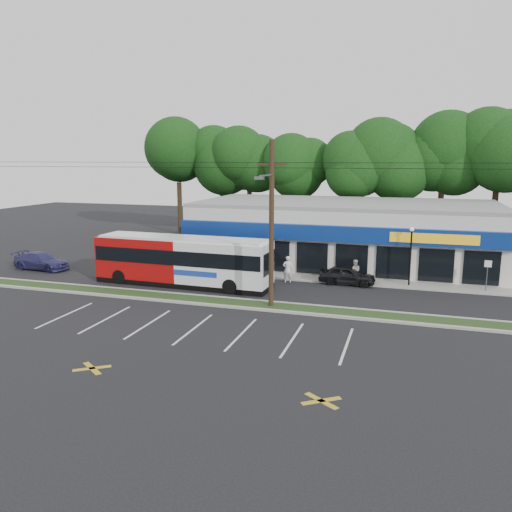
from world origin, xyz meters
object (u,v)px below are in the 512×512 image
at_px(lamp_post, 411,249).
at_px(car_silver, 139,266).
at_px(pedestrian_a, 288,269).
at_px(pedestrian_b, 355,272).
at_px(car_blue, 42,261).
at_px(car_dark, 347,275).
at_px(metrobus, 183,260).
at_px(sign_post, 487,270).
at_px(utility_pole, 268,219).

xyz_separation_m(lamp_post, car_silver, (-20.00, -2.68, -1.89)).
xyz_separation_m(car_silver, pedestrian_a, (11.48, 1.30, 0.21)).
xyz_separation_m(car_silver, pedestrian_b, (16.20, 2.38, 0.11)).
distance_m(car_silver, pedestrian_b, 16.38).
distance_m(car_blue, pedestrian_a, 20.34).
bearing_deg(car_blue, car_silver, -83.80).
xyz_separation_m(car_dark, pedestrian_b, (0.48, 0.38, 0.20)).
bearing_deg(metrobus, sign_post, 12.99).
bearing_deg(car_blue, utility_pole, -99.49).
relative_size(utility_pole, pedestrian_b, 28.20).
distance_m(metrobus, pedestrian_a, 7.64).
xyz_separation_m(utility_pole, pedestrian_b, (4.37, 7.57, -4.53)).
height_order(utility_pole, car_blue, utility_pole).
distance_m(pedestrian_a, pedestrian_b, 4.84).
xyz_separation_m(sign_post, car_silver, (-25.00, -2.45, -0.78)).
bearing_deg(metrobus, car_dark, 19.61).
bearing_deg(car_blue, metrobus, -91.67).
height_order(lamp_post, car_silver, lamp_post).
bearing_deg(car_blue, lamp_post, -80.29).
bearing_deg(car_silver, metrobus, -120.66).
xyz_separation_m(metrobus, car_silver, (-4.48, 1.62, -1.07)).
relative_size(car_blue, pedestrian_b, 2.70).
distance_m(utility_pole, pedestrian_b, 9.85).
relative_size(car_dark, car_silver, 0.85).
bearing_deg(car_dark, pedestrian_a, 101.24).
bearing_deg(sign_post, metrobus, -168.77).
bearing_deg(car_silver, sign_post, -95.13).
bearing_deg(metrobus, car_blue, 176.47).
xyz_separation_m(metrobus, pedestrian_b, (11.73, 4.00, -0.95)).
relative_size(sign_post, car_dark, 0.56).
distance_m(sign_post, car_blue, 33.92).
relative_size(lamp_post, car_blue, 0.89).
distance_m(utility_pole, pedestrian_a, 7.87).
distance_m(car_dark, car_silver, 15.85).
relative_size(lamp_post, sign_post, 1.91).
xyz_separation_m(car_dark, car_silver, (-15.73, -2.00, 0.09)).
height_order(lamp_post, metrobus, lamp_post).
xyz_separation_m(car_silver, car_blue, (-8.79, -0.40, -0.08)).
bearing_deg(utility_pole, metrobus, 154.08).
bearing_deg(sign_post, utility_pole, -149.85).
distance_m(lamp_post, metrobus, 16.13).
relative_size(utility_pole, pedestrian_a, 25.46).
height_order(car_blue, pedestrian_a, pedestrian_a).
relative_size(lamp_post, car_dark, 1.06).
distance_m(utility_pole, car_blue, 21.69).
bearing_deg(utility_pole, lamp_post, 43.95).
relative_size(car_dark, pedestrian_a, 2.04).
height_order(metrobus, car_dark, metrobus).
bearing_deg(pedestrian_b, lamp_post, 171.94).
bearing_deg(car_dark, lamp_post, -79.08).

